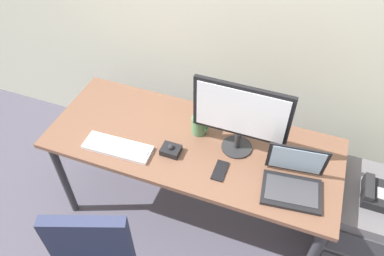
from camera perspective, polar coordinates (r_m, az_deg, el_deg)
The scene contains 10 objects.
ground_plane at distance 2.82m, azimuth 0.00°, elevation -12.56°, with size 8.00×8.00×0.00m, color #4A4655.
desk at distance 2.27m, azimuth 0.00°, elevation -3.48°, with size 1.76×0.70×0.75m.
file_cabinet at distance 2.64m, azimuth 24.39°, elevation -13.11°, with size 0.42×0.53×0.60m.
desk_phone at distance 2.37m, azimuth 26.58°, elevation -9.04°, with size 0.17×0.20×0.09m.
monitor_main at distance 2.01m, azimuth 7.53°, elevation 2.02°, with size 0.54×0.18×0.46m.
keyboard at distance 2.21m, azimuth -11.38°, elevation -2.92°, with size 0.42×0.15×0.03m.
laptop at distance 2.04m, azimuth 15.35°, elevation -7.74°, with size 0.34×0.29×0.24m.
trackball_mouse at distance 2.15m, azimuth -3.28°, elevation -3.38°, with size 0.11×0.09×0.07m.
coffee_mug at distance 2.23m, azimuth 1.15°, elevation 0.46°, with size 0.10×0.09×0.12m.
cell_phone at distance 2.08m, azimuth 4.34°, elevation -6.58°, with size 0.07×0.14×0.01m, color black.
Camera 1 is at (0.52, -1.40, 2.39)m, focal length 34.58 mm.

